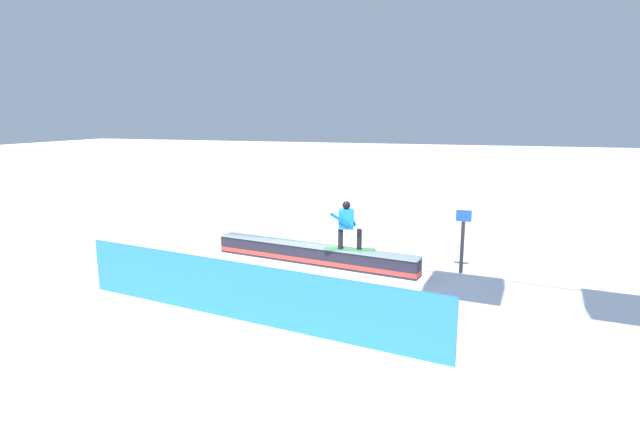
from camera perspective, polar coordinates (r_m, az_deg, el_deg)
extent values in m
plane|color=white|center=(14.49, -0.75, -5.62)|extent=(120.00, 120.00, 0.00)
cube|color=#22212D|center=(14.42, -0.75, -4.66)|extent=(6.16, 1.39, 0.50)
cube|color=red|center=(14.45, -0.75, -5.14)|extent=(6.17, 1.40, 0.12)
cube|color=gray|center=(14.34, -0.75, -3.62)|extent=(6.17, 1.45, 0.04)
cube|color=#3E8B48|center=(13.87, 3.37, -4.04)|extent=(1.43, 0.56, 0.01)
cylinder|color=black|center=(13.81, 2.33, -2.85)|extent=(0.16, 0.16, 0.56)
cylinder|color=black|center=(13.78, 4.44, -2.90)|extent=(0.16, 0.16, 0.56)
cube|color=#1D88D9|center=(13.68, 2.97, -0.62)|extent=(0.44, 0.31, 0.54)
sphere|color=black|center=(13.61, 2.99, 0.95)|extent=(0.22, 0.22, 0.22)
cylinder|color=#1D88D9|center=(13.53, 2.16, -0.63)|extent=(0.52, 0.19, 0.37)
cylinder|color=#1D88D9|center=(13.83, 3.44, -0.38)|extent=(0.36, 0.15, 0.52)
cube|color=#297BDD|center=(10.52, -8.49, -8.79)|extent=(8.45, 1.35, 1.23)
cylinder|color=#262628|center=(13.96, 15.71, -3.69)|extent=(0.10, 0.10, 1.41)
cube|color=#204FB5|center=(13.78, 15.89, -0.25)|extent=(0.40, 0.04, 0.30)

